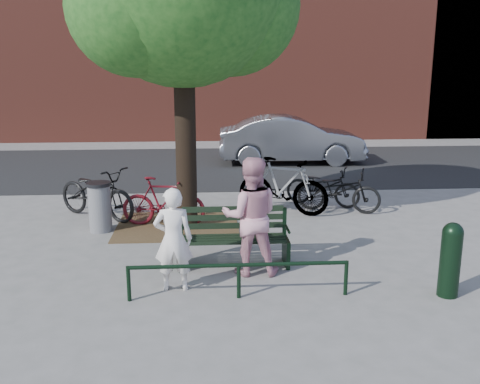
{
  "coord_description": "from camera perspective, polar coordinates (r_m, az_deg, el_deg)",
  "views": [
    {
      "loc": [
        -0.45,
        -8.04,
        3.17
      ],
      "look_at": [
        0.17,
        1.0,
        0.97
      ],
      "focal_mm": 40.0,
      "sensor_mm": 36.0,
      "label": 1
    }
  ],
  "objects": [
    {
      "name": "bicycle_d",
      "position": [
        11.47,
        4.59,
        0.67
      ],
      "size": [
        2.05,
        1.42,
        1.21
      ],
      "primitive_type": "imported",
      "rotation": [
        0.0,
        0.0,
        1.1
      ],
      "color": "gray",
      "rests_on": "ground"
    },
    {
      "name": "guard_railing",
      "position": [
        7.39,
        -0.13,
        -8.35
      ],
      "size": [
        3.06,
        0.06,
        0.51
      ],
      "color": "black",
      "rests_on": "ground"
    },
    {
      "name": "bicycle_c",
      "position": [
        12.23,
        8.83,
        0.6
      ],
      "size": [
        1.78,
        1.3,
        0.89
      ],
      "primitive_type": "imported",
      "rotation": [
        0.0,
        0.0,
        1.1
      ],
      "color": "black",
      "rests_on": "ground"
    },
    {
      "name": "bicycle_b",
      "position": [
        10.67,
        -8.16,
        -1.02
      ],
      "size": [
        1.7,
        0.68,
        1.0
      ],
      "primitive_type": "imported",
      "rotation": [
        0.0,
        0.0,
        1.44
      ],
      "color": "#510B12",
      "rests_on": "ground"
    },
    {
      "name": "bicycle_a",
      "position": [
        11.48,
        -15.04,
        -0.04
      ],
      "size": [
        2.11,
        1.82,
        1.1
      ],
      "primitive_type": "imported",
      "rotation": [
        0.0,
        0.0,
        0.93
      ],
      "color": "black",
      "rests_on": "ground"
    },
    {
      "name": "bollard",
      "position": [
        7.95,
        21.55,
        -6.47
      ],
      "size": [
        0.29,
        0.29,
        1.06
      ],
      "color": "black",
      "rests_on": "ground"
    },
    {
      "name": "bicycle_e",
      "position": [
        11.78,
        10.49,
        0.16
      ],
      "size": [
        1.91,
        1.22,
        0.95
      ],
      "primitive_type": "imported",
      "rotation": [
        0.0,
        0.0,
        1.22
      ],
      "color": "black",
      "rests_on": "ground"
    },
    {
      "name": "dirt_pit",
      "position": [
        10.73,
        -6.67,
        -3.59
      ],
      "size": [
        2.4,
        2.0,
        0.02
      ],
      "primitive_type": "cube",
      "color": "brown",
      "rests_on": "ground"
    },
    {
      "name": "park_bench",
      "position": [
        8.57,
        -0.69,
        -4.69
      ],
      "size": [
        1.74,
        0.54,
        0.97
      ],
      "color": "black",
      "rests_on": "ground"
    },
    {
      "name": "person_right",
      "position": [
        8.09,
        1.14,
        -2.61
      ],
      "size": [
        0.92,
        0.73,
        1.82
      ],
      "primitive_type": "imported",
      "rotation": [
        0.0,
        0.0,
        3.09
      ],
      "color": "pink",
      "rests_on": "ground"
    },
    {
      "name": "parked_car",
      "position": [
        17.31,
        5.49,
        5.58
      ],
      "size": [
        4.66,
        1.72,
        1.52
      ],
      "primitive_type": "imported",
      "rotation": [
        0.0,
        0.0,
        1.55
      ],
      "color": "slate",
      "rests_on": "ground"
    },
    {
      "name": "person_left",
      "position": [
        7.6,
        -7.12,
        -5.05
      ],
      "size": [
        0.56,
        0.37,
        1.5
      ],
      "primitive_type": "imported",
      "rotation": [
        0.0,
        0.0,
        3.16
      ],
      "color": "white",
      "rests_on": "ground"
    },
    {
      "name": "litter_bin",
      "position": [
        10.59,
        -14.73,
        -1.51
      ],
      "size": [
        0.47,
        0.47,
        0.96
      ],
      "color": "gray",
      "rests_on": "ground"
    },
    {
      "name": "road",
      "position": [
        16.85,
        -2.28,
        2.81
      ],
      "size": [
        40.0,
        7.0,
        0.01
      ],
      "primitive_type": "cube",
      "color": "black",
      "rests_on": "ground"
    },
    {
      "name": "ground",
      "position": [
        8.66,
        -0.65,
        -7.86
      ],
      "size": [
        90.0,
        90.0,
        0.0
      ],
      "primitive_type": "plane",
      "color": "gray",
      "rests_on": "ground"
    }
  ]
}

